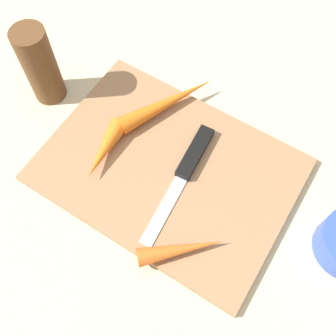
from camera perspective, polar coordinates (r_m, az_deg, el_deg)
ground_plane at (r=0.60m, az=-0.00°, el=-0.51°), size 1.40×1.40×0.00m
cutting_board at (r=0.60m, az=-0.00°, el=-0.26°), size 0.36×0.26×0.01m
knife at (r=0.59m, az=3.26°, el=1.16°), size 0.04×0.20×0.01m
carrot_shortest at (r=0.60m, az=-8.95°, el=2.53°), size 0.04×0.10×0.03m
carrot_medium at (r=0.54m, az=1.87°, el=-11.34°), size 0.10×0.10×0.03m
carrot_longest at (r=0.64m, az=-0.07°, el=9.15°), size 0.10×0.16×0.03m
pepper_grinder at (r=0.66m, az=-17.51°, el=13.54°), size 0.05×0.05×0.13m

